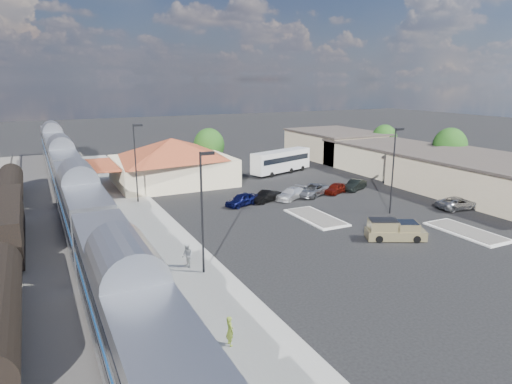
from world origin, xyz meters
name	(u,v)px	position (x,y,z in m)	size (l,w,h in m)	color
ground	(292,229)	(0.00, 0.00, 0.00)	(280.00, 280.00, 0.00)	black
railbed	(46,236)	(-21.00, 8.00, 0.06)	(16.00, 100.00, 0.12)	#4C4944
platform	(150,228)	(-12.00, 6.00, 0.09)	(5.50, 92.00, 0.18)	gray
passenger_train	(81,209)	(-18.00, 5.56, 2.87)	(3.00, 104.00, 5.55)	silver
freight_cars	(4,226)	(-24.00, 6.35, 1.93)	(2.80, 46.00, 4.00)	black
station_depot	(172,161)	(-4.56, 24.00, 3.13)	(18.35, 12.24, 6.20)	#C7BB92
buildings_east	(407,160)	(28.00, 14.28, 2.27)	(14.40, 51.40, 4.80)	#C6B28C
traffic_island_south	(316,217)	(4.00, 2.00, 0.10)	(3.30, 7.50, 0.21)	silver
traffic_island_north	(467,232)	(14.00, -8.00, 0.10)	(3.30, 7.50, 0.21)	silver
lamp_plat_s	(203,203)	(-10.90, -6.00, 5.34)	(1.08, 0.25, 9.00)	black
lamp_plat_n	(136,157)	(-10.90, 16.00, 5.34)	(1.08, 0.25, 9.00)	black
lamp_lot	(394,164)	(12.10, 0.00, 5.34)	(1.08, 0.25, 9.00)	black
tree_east_b	(450,146)	(34.00, 12.00, 4.22)	(4.94, 4.94, 6.96)	#382314
tree_east_c	(384,139)	(34.00, 26.00, 3.76)	(4.41, 4.41, 6.21)	#382314
tree_depot	(209,145)	(3.00, 30.00, 4.02)	(4.71, 4.71, 6.63)	#382314
pickup_truck	(396,231)	(6.73, -6.47, 0.84)	(5.39, 3.95, 1.76)	tan
suv	(458,203)	(19.78, -2.08, 0.68)	(2.27, 4.92, 1.37)	gray
coach_bus	(281,160)	(12.09, 23.69, 1.98)	(10.89, 5.59, 3.43)	white
person_a	(230,331)	(-12.96, -15.44, 1.00)	(0.60, 0.39, 1.65)	#AECC3F
person_b	(187,256)	(-11.78, -4.62, 1.09)	(0.88, 0.69, 1.82)	silver
parked_car_a	(242,200)	(-0.78, 9.69, 0.71)	(1.68, 4.18, 1.43)	#0C103F
parked_car_b	(266,196)	(2.42, 9.99, 0.67)	(1.41, 4.06, 1.34)	black
parked_car_c	(291,194)	(5.62, 9.69, 0.68)	(1.89, 4.65, 1.35)	silver
parked_car_d	(313,190)	(8.82, 9.99, 0.73)	(2.44, 5.28, 1.47)	gray
parked_car_e	(336,188)	(12.02, 9.69, 0.66)	(1.56, 3.88, 1.32)	maroon
parked_car_f	(355,185)	(15.22, 9.99, 0.67)	(1.43, 4.09, 1.35)	black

